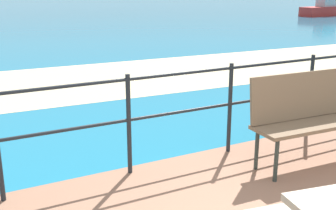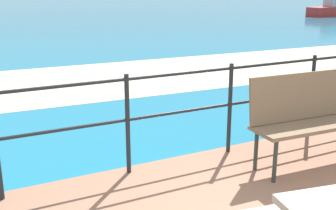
# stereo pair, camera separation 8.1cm
# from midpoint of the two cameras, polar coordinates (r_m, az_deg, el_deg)

# --- Properties ---
(beach_strip) EXTENTS (54.09, 5.57, 0.01)m
(beach_strip) POSITION_cam_midpoint_polar(r_m,az_deg,el_deg) (8.42, -13.50, 3.02)
(beach_strip) COLOR beige
(beach_strip) RESTS_ON ground
(park_bench) EXTENTS (1.68, 0.52, 0.94)m
(park_bench) POSITION_cam_midpoint_polar(r_m,az_deg,el_deg) (4.59, 19.72, -0.49)
(park_bench) COLOR #7A6047
(park_bench) RESTS_ON patio_paving
(railing_fence) EXTENTS (5.94, 0.04, 0.99)m
(railing_fence) POSITION_cam_midpoint_polar(r_m,az_deg,el_deg) (4.24, 1.44, 0.10)
(railing_fence) COLOR #1E2328
(railing_fence) RESTS_ON patio_paving
(boat_near) EXTENTS (4.85, 1.26, 1.24)m
(boat_near) POSITION_cam_midpoint_polar(r_m,az_deg,el_deg) (27.60, 21.05, 12.08)
(boat_near) COLOR red
(boat_near) RESTS_ON sea_water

